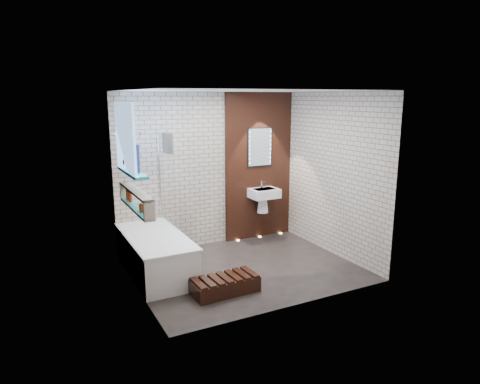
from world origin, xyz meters
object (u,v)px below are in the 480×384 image
bath_screen (167,180)px  washbasin (264,197)px  bathtub (155,254)px  led_mirror (260,147)px  walnut_step (225,285)px

bath_screen → washbasin: 1.89m
washbasin → bath_screen: bearing=-174.2°
bathtub → bath_screen: bath_screen is taller
washbasin → led_mirror: 0.88m
washbasin → walnut_step: bearing=-133.1°
bath_screen → bathtub: bearing=-128.9°
bathtub → led_mirror: 2.68m
bathtub → washbasin: washbasin is taller
walnut_step → washbasin: bearing=46.9°
led_mirror → walnut_step: bearing=-130.5°
walnut_step → bathtub: bearing=121.2°
bathtub → bath_screen: (0.35, 0.44, 0.99)m
bathtub → led_mirror: bearing=19.8°
bathtub → walnut_step: size_ratio=1.99×
bathtub → washbasin: (2.17, 0.62, 0.50)m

